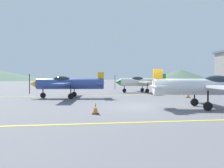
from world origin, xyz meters
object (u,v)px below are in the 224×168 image
airplane_near (208,86)px  traffic_cone_front (95,108)px  car_sedan (223,86)px  traffic_cone_side (188,95)px  airplane_mid (68,83)px  airplane_far (141,82)px

airplane_near → traffic_cone_front: bearing=-170.8°
car_sedan → traffic_cone_front: size_ratio=7.70×
traffic_cone_side → airplane_near: bearing=-108.1°
airplane_mid → airplane_far: same height
airplane_near → traffic_cone_side: 7.05m
airplane_near → traffic_cone_side: size_ratio=13.77×
airplane_mid → traffic_cone_front: size_ratio=13.76×
traffic_cone_front → traffic_cone_side: (9.20, 7.77, 0.00)m
car_sedan → traffic_cone_front: car_sedan is taller
car_sedan → traffic_cone_front: (-16.30, -12.56, -0.56)m
airplane_mid → traffic_cone_front: bearing=-76.5°
car_sedan → traffic_cone_side: car_sedan is taller
airplane_mid → traffic_cone_side: (11.36, -1.24, -1.08)m
airplane_near → car_sedan: bearing=50.9°
airplane_far → car_sedan: airplane_far is taller
airplane_far → traffic_cone_front: (-6.81, -15.66, -1.08)m
airplane_near → car_sedan: (9.27, 11.42, -0.52)m
car_sedan → traffic_cone_front: 20.59m
airplane_near → traffic_cone_front: size_ratio=13.77×
airplane_mid → airplane_far: 11.17m
airplane_near → traffic_cone_side: airplane_near is taller
airplane_far → traffic_cone_side: 8.32m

